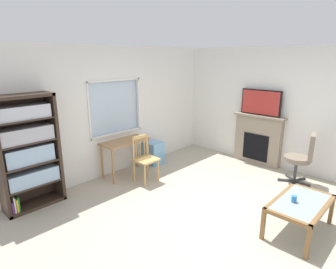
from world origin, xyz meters
The scene contains 12 objects.
ground centered at (0.00, 0.00, -0.01)m, with size 5.92×6.12×0.02m, color #B2A893.
wall_back_with_window centered at (0.01, 2.56, 1.28)m, with size 4.92×0.15×2.57m.
wall_right centered at (2.52, 0.00, 1.29)m, with size 0.12×5.32×2.57m, color white.
bookshelf centered at (-1.92, 2.32, 0.96)m, with size 0.90×0.38×1.82m.
desk_under_window centered at (-0.11, 2.21, 0.61)m, with size 0.99×0.47×0.73m.
wooden_chair centered at (-0.05, 1.69, 0.46)m, with size 0.43×0.41×0.90m.
plastic_drawer_unit centered at (0.71, 2.26, 0.25)m, with size 0.35×0.40×0.51m, color #72ADDB.
fireplace centered at (2.36, 0.57, 0.56)m, with size 0.26×1.15×1.12m.
tv centered at (2.35, 0.57, 1.40)m, with size 0.06×0.89×0.55m.
office_chair centered at (1.93, -0.53, 0.55)m, with size 0.58×0.57×1.00m.
coffee_table centered at (0.32, -1.07, 0.39)m, with size 1.06×0.61×0.46m.
sippy_cup centered at (0.25, -1.00, 0.50)m, with size 0.07×0.07×0.09m, color #337FD6.
Camera 1 is at (-3.37, -2.09, 2.35)m, focal length 29.69 mm.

